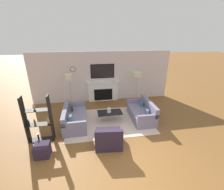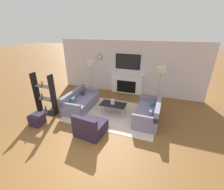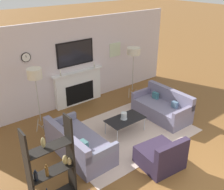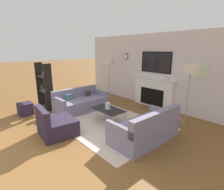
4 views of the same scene
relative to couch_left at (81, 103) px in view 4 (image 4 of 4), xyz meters
The scene contains 12 objects.
ground_plane 2.84m from the couch_left, 59.13° to the right, with size 60.00×60.00×0.00m, color brown.
fireplace_wall 2.96m from the couch_left, 58.76° to the left, with size 7.55×0.28×2.70m.
area_rug 1.47m from the couch_left, ahead, with size 3.51×2.45×0.01m.
couch_left is the anchor object (origin of this frame).
couch_right 2.91m from the couch_left, ahead, with size 0.88×1.71×0.82m.
armchair 1.91m from the couch_left, 50.62° to the right, with size 0.95×0.92×0.77m.
coffee_table 1.48m from the couch_left, ahead, with size 1.03×0.58×0.42m.
hurricane_candle 1.46m from the couch_left, ahead, with size 0.18×0.18×0.18m.
floor_lamp_left 2.06m from the couch_left, 98.23° to the left, with size 0.37×0.37×1.78m.
floor_lamp_right 3.73m from the couch_left, 26.36° to the left, with size 0.43×0.43×1.74m.
shelf_unit 1.44m from the couch_left, 141.24° to the right, with size 0.85×0.28×1.67m.
ottoman 1.84m from the couch_left, 117.36° to the right, with size 0.43×0.43×0.40m.
Camera 4 is at (3.77, -0.70, 2.14)m, focal length 28.00 mm.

